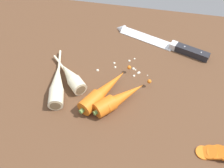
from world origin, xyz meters
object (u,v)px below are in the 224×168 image
at_px(chefs_knife, 158,41).
at_px(carrot_slice_stack, 217,153).
at_px(whole_carrot, 103,91).
at_px(parsnip_mid_left, 71,77).
at_px(whole_carrot_second, 119,99).
at_px(parsnip_front, 57,84).

distance_m(chefs_knife, carrot_slice_stack, 0.43).
relative_size(whole_carrot, carrot_slice_stack, 2.28).
relative_size(chefs_knife, parsnip_mid_left, 2.28).
relative_size(chefs_knife, whole_carrot_second, 2.17).
height_order(whole_carrot, carrot_slice_stack, whole_carrot).
bearing_deg(chefs_knife, parsnip_front, -132.56).
bearing_deg(whole_carrot_second, chefs_knife, 75.44).
bearing_deg(carrot_slice_stack, chefs_knife, 112.85).
height_order(chefs_knife, parsnip_front, parsnip_front).
height_order(parsnip_front, carrot_slice_stack, parsnip_front).
bearing_deg(whole_carrot, parsnip_front, -179.26).
height_order(parsnip_mid_left, carrot_slice_stack, parsnip_mid_left).
distance_m(chefs_knife, parsnip_mid_left, 0.34).
xyz_separation_m(parsnip_front, parsnip_mid_left, (0.03, 0.04, 0.00)).
distance_m(whole_carrot_second, carrot_slice_stack, 0.27).
distance_m(chefs_knife, parsnip_front, 0.38).
xyz_separation_m(whole_carrot, carrot_slice_stack, (0.29, -0.12, -0.01)).
bearing_deg(carrot_slice_stack, whole_carrot_second, 157.74).
relative_size(parsnip_front, carrot_slice_stack, 2.66).
relative_size(chefs_knife, carrot_slice_stack, 3.81).
bearing_deg(parsnip_mid_left, chefs_knife, 46.99).
bearing_deg(whole_carrot, chefs_knife, 65.85).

